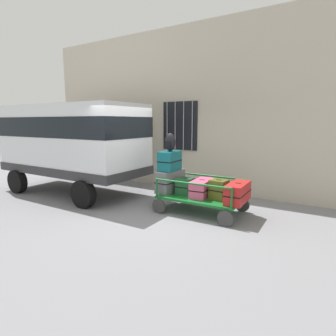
# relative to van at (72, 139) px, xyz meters

# --- Properties ---
(ground_plane) EXTENTS (40.00, 40.00, 0.00)m
(ground_plane) POSITION_rel_van_xyz_m (3.07, -0.29, -1.61)
(ground_plane) COLOR gray
(building_wall) EXTENTS (12.00, 0.38, 5.00)m
(building_wall) POSITION_rel_van_xyz_m (3.07, 2.36, 0.89)
(building_wall) COLOR #BCB29E
(building_wall) RESTS_ON ground
(van) EXTENTS (4.50, 2.01, 2.60)m
(van) POSITION_rel_van_xyz_m (0.00, 0.00, 0.00)
(van) COLOR silver
(van) RESTS_ON ground
(luggage_cart) EXTENTS (1.97, 1.20, 0.39)m
(luggage_cart) POSITION_rel_van_xyz_m (4.09, 0.27, -1.29)
(luggage_cart) COLOR #146023
(luggage_cart) RESTS_ON ground
(cart_railing) EXTENTS (1.87, 1.07, 0.43)m
(cart_railing) POSITION_rel_van_xyz_m (4.09, 0.27, -0.88)
(cart_railing) COLOR #146023
(cart_railing) RESTS_ON luggage_cart
(suitcase_left_bottom) EXTENTS (0.44, 0.85, 0.55)m
(suitcase_left_bottom) POSITION_rel_van_xyz_m (3.21, 0.30, -0.95)
(suitcase_left_bottom) COLOR slate
(suitcase_left_bottom) RESTS_ON luggage_cart
(suitcase_left_middle) EXTENTS (0.40, 0.64, 0.48)m
(suitcase_left_middle) POSITION_rel_van_xyz_m (3.21, 0.28, -0.44)
(suitcase_left_middle) COLOR #0F5960
(suitcase_left_middle) RESTS_ON suitcase_left_bottom
(suitcase_midleft_bottom) EXTENTS (0.38, 0.37, 0.40)m
(suitcase_midleft_bottom) POSITION_rel_van_xyz_m (3.65, 0.26, -1.02)
(suitcase_midleft_bottom) COLOR #194C28
(suitcase_midleft_bottom) RESTS_ON luggage_cart
(suitcase_center_bottom) EXTENTS (0.43, 0.82, 0.40)m
(suitcase_center_bottom) POSITION_rel_van_xyz_m (4.09, 0.31, -1.02)
(suitcase_center_bottom) COLOR #CC4C72
(suitcase_center_bottom) RESTS_ON luggage_cart
(suitcase_midright_bottom) EXTENTS (0.40, 0.39, 0.45)m
(suitcase_midright_bottom) POSITION_rel_van_xyz_m (4.52, 0.26, -1.00)
(suitcase_midright_bottom) COLOR #4C5119
(suitcase_midright_bottom) RESTS_ON luggage_cart
(suitcase_right_bottom) EXTENTS (0.40, 0.94, 0.43)m
(suitcase_right_bottom) POSITION_rel_van_xyz_m (4.96, 0.27, -1.01)
(suitcase_right_bottom) COLOR #B21E1E
(suitcase_right_bottom) RESTS_ON luggage_cart
(backpack) EXTENTS (0.27, 0.22, 0.44)m
(backpack) POSITION_rel_van_xyz_m (3.24, 0.25, 0.02)
(backpack) COLOR black
(backpack) RESTS_ON suitcase_left_middle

